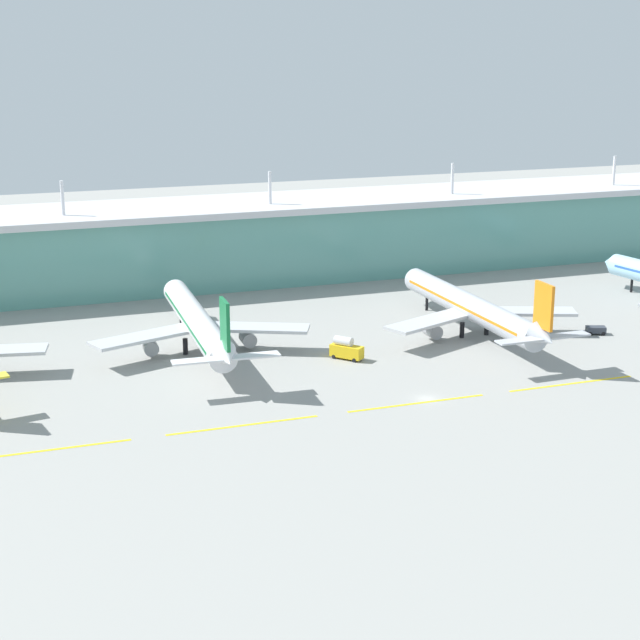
# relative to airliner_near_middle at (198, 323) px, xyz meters

# --- Properties ---
(ground_plane) EXTENTS (600.00, 600.00, 0.00)m
(ground_plane) POSITION_rel_airliner_near_middle_xyz_m (34.29, -44.76, -6.45)
(ground_plane) COLOR gray
(terminal_building) EXTENTS (288.00, 34.00, 31.29)m
(terminal_building) POSITION_rel_airliner_near_middle_xyz_m (34.29, 63.45, 4.90)
(terminal_building) COLOR #5B9E93
(terminal_building) RESTS_ON ground
(airliner_near_middle) EXTENTS (48.75, 68.46, 18.90)m
(airliner_near_middle) POSITION_rel_airliner_near_middle_xyz_m (0.00, 0.00, 0.00)
(airliner_near_middle) COLOR silver
(airliner_near_middle) RESTS_ON ground
(airliner_far_middle) EXTENTS (48.79, 68.45, 18.90)m
(airliner_far_middle) POSITION_rel_airliner_near_middle_xyz_m (62.81, -8.42, 0.00)
(airliner_far_middle) COLOR #ADB2BC
(airliner_far_middle) RESTS_ON ground
(taxiway_stripe_west) EXTENTS (28.00, 0.70, 0.04)m
(taxiway_stripe_west) POSITION_rel_airliner_near_middle_xyz_m (-36.71, -46.56, -6.43)
(taxiway_stripe_west) COLOR yellow
(taxiway_stripe_west) RESTS_ON ground
(taxiway_stripe_mid_west) EXTENTS (28.00, 0.70, 0.04)m
(taxiway_stripe_mid_west) POSITION_rel_airliner_near_middle_xyz_m (-2.71, -46.56, -6.43)
(taxiway_stripe_mid_west) COLOR yellow
(taxiway_stripe_mid_west) RESTS_ON ground
(taxiway_stripe_centre) EXTENTS (28.00, 0.70, 0.04)m
(taxiway_stripe_centre) POSITION_rel_airliner_near_middle_xyz_m (31.29, -46.56, -6.43)
(taxiway_stripe_centre) COLOR yellow
(taxiway_stripe_centre) RESTS_ON ground
(taxiway_stripe_mid_east) EXTENTS (28.00, 0.70, 0.04)m
(taxiway_stripe_mid_east) POSITION_rel_airliner_near_middle_xyz_m (65.29, -46.56, -6.43)
(taxiway_stripe_mid_east) COLOR yellow
(taxiway_stripe_mid_east) RESTS_ON ground
(fuel_truck) EXTENTS (6.61, 7.19, 4.95)m
(fuel_truck) POSITION_rel_airliner_near_middle_xyz_m (28.59, -16.15, -4.19)
(fuel_truck) COLOR gold
(fuel_truck) RESTS_ON ground
(pushback_tug) EXTENTS (4.96, 3.79, 1.85)m
(pushback_tug) POSITION_rel_airliner_near_middle_xyz_m (90.34, -17.97, -5.35)
(pushback_tug) COLOR #333842
(pushback_tug) RESTS_ON ground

